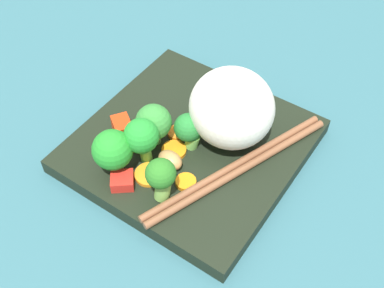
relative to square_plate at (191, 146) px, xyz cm
name	(u,v)px	position (x,y,z in cm)	size (l,w,h in cm)	color
ground_plane	(191,156)	(0.00, 0.00, -1.97)	(110.00, 110.00, 2.00)	#2E5D67
square_plate	(191,146)	(0.00, 0.00, 0.00)	(24.05, 24.05, 1.94)	black
rice_mound	(232,108)	(3.03, -3.42, 5.37)	(9.41, 9.73, 8.80)	silver
broccoli_floret_0	(191,130)	(-0.55, -0.34, 3.42)	(3.25, 3.25, 4.40)	#76BD54
broccoli_floret_1	(142,137)	(-5.33, 2.82, 4.97)	(3.82, 3.82, 6.18)	#55A141
broccoli_floret_2	(113,150)	(-7.89, 4.79, 4.25)	(4.38, 4.38, 5.66)	#61A445
broccoli_floret_3	(154,123)	(-2.38, 3.33, 4.26)	(4.04, 4.04, 5.47)	#78BA60
broccoli_floret_4	(161,176)	(-8.10, -1.40, 4.21)	(3.19, 3.19, 5.36)	#72A74A
carrot_slice_0	(137,142)	(-3.69, 4.96, 1.26)	(2.64, 2.64, 0.57)	orange
carrot_slice_1	(149,174)	(-6.72, 1.21, 1.19)	(3.17, 3.17, 0.44)	orange
carrot_slice_2	(186,182)	(-5.59, -2.74, 1.24)	(2.23, 2.23, 0.55)	orange
carrot_slice_3	(174,150)	(-2.46, 0.73, 1.21)	(2.80, 2.80, 0.48)	orange
carrot_slice_4	(175,135)	(-0.48, 1.84, 1.20)	(2.23, 2.23, 0.47)	orange
carrot_slice_5	(109,146)	(-5.78, 7.35, 1.32)	(2.11, 2.11, 0.69)	orange
pepper_chunk_0	(122,181)	(-9.13, 2.99, 1.61)	(2.25, 2.39, 1.29)	red
pepper_chunk_1	(152,123)	(-0.72, 4.80, 1.96)	(2.41, 2.25, 1.98)	red
pepper_chunk_2	(122,128)	(-3.31, 7.16, 2.10)	(2.65, 1.96, 2.27)	red
chicken_piece_0	(170,160)	(-4.35, 0.06, 1.92)	(2.92, 2.08, 1.91)	#B2834D
chopstick_pair	(238,168)	(-1.14, -6.64, 1.39)	(22.91, 11.45, 0.84)	brown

